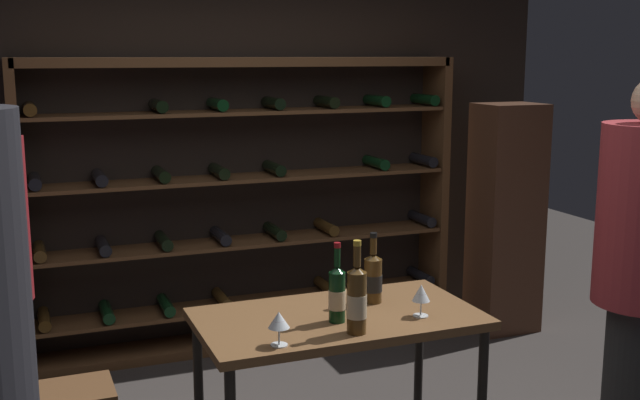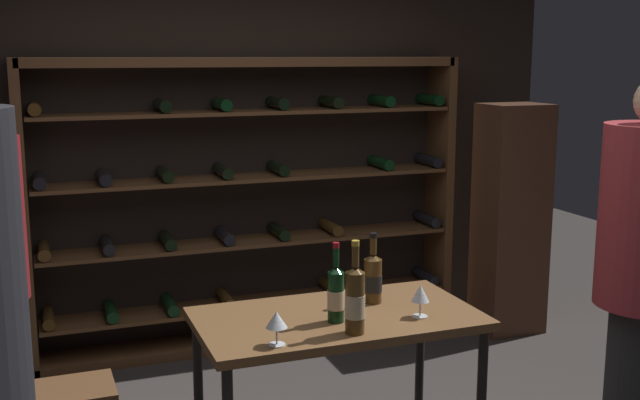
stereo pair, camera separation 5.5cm
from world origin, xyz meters
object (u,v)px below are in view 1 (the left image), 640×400
at_px(wine_glass_stemmed_right, 279,321).
at_px(wine_glass_stemmed_center, 421,294).
at_px(display_cabinet, 506,219).
at_px(wine_bottle_gold_foil, 373,278).
at_px(tasting_table, 338,333).
at_px(wine_rack, 246,205).
at_px(wine_bottle_green_slim, 337,294).
at_px(wine_bottle_amber_reserve, 357,299).

bearing_deg(wine_glass_stemmed_right, wine_glass_stemmed_center, 8.57).
relative_size(display_cabinet, wine_bottle_gold_foil, 4.93).
distance_m(tasting_table, wine_glass_stemmed_center, 0.41).
xyz_separation_m(wine_rack, wine_glass_stemmed_right, (-0.49, -2.16, -0.04)).
distance_m(wine_rack, tasting_table, 1.92).
relative_size(tasting_table, wine_bottle_gold_foil, 3.76).
bearing_deg(wine_bottle_gold_foil, wine_bottle_green_slim, -144.21).
height_order(tasting_table, wine_bottle_gold_foil, wine_bottle_gold_foil).
relative_size(wine_bottle_gold_foil, wine_glass_stemmed_right, 2.37).
relative_size(wine_rack, wine_bottle_green_slim, 8.34).
xyz_separation_m(tasting_table, wine_bottle_amber_reserve, (-0.02, -0.24, 0.23)).
xyz_separation_m(wine_bottle_green_slim, wine_glass_stemmed_center, (0.37, -0.07, -0.02)).
bearing_deg(wine_bottle_gold_foil, display_cabinet, 39.68).
relative_size(wine_rack, display_cabinet, 1.79).
relative_size(display_cabinet, wine_glass_stemmed_right, 11.69).
height_order(wine_bottle_amber_reserve, wine_glass_stemmed_center, wine_bottle_amber_reserve).
distance_m(display_cabinet, wine_bottle_gold_foil, 2.22).
height_order(tasting_table, display_cabinet, display_cabinet).
distance_m(wine_rack, wine_bottle_amber_reserve, 2.14).
bearing_deg(wine_bottle_amber_reserve, wine_bottle_green_slim, 97.92).
bearing_deg(display_cabinet, wine_rack, 167.93).
relative_size(wine_rack, wine_glass_stemmed_right, 20.92).
height_order(wine_bottle_green_slim, wine_glass_stemmed_center, wine_bottle_green_slim).
bearing_deg(wine_glass_stemmed_center, wine_bottle_green_slim, 169.12).
distance_m(wine_bottle_green_slim, wine_bottle_gold_foil, 0.31).
bearing_deg(wine_bottle_amber_reserve, wine_glass_stemmed_right, -177.05).
distance_m(display_cabinet, wine_glass_stemmed_center, 2.31).
height_order(wine_bottle_gold_foil, wine_glass_stemmed_right, wine_bottle_gold_foil).
bearing_deg(tasting_table, wine_glass_stemmed_center, -25.03).
relative_size(tasting_table, wine_bottle_amber_reserve, 3.17).
distance_m(tasting_table, wine_glass_stemmed_right, 0.48).
distance_m(wine_bottle_green_slim, wine_glass_stemmed_center, 0.37).
xyz_separation_m(display_cabinet, wine_glass_stemmed_center, (-1.59, -1.67, 0.12)).
height_order(wine_rack, wine_glass_stemmed_right, wine_rack).
height_order(wine_bottle_green_slim, wine_bottle_amber_reserve, wine_bottle_amber_reserve).
height_order(wine_glass_stemmed_right, wine_glass_stemmed_center, wine_glass_stemmed_center).
distance_m(tasting_table, wine_bottle_amber_reserve, 0.33).
xyz_separation_m(wine_bottle_gold_foil, wine_bottle_amber_reserve, (-0.23, -0.34, 0.03)).
xyz_separation_m(tasting_table, wine_bottle_green_slim, (-0.04, -0.08, 0.21)).
bearing_deg(wine_glass_stemmed_center, wine_glass_stemmed_right, -171.43).
distance_m(tasting_table, wine_bottle_green_slim, 0.23).
bearing_deg(wine_rack, wine_glass_stemmed_center, -84.48).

